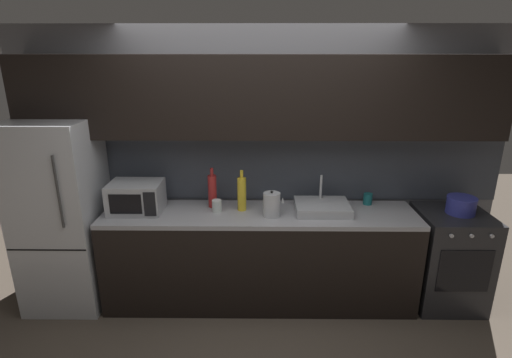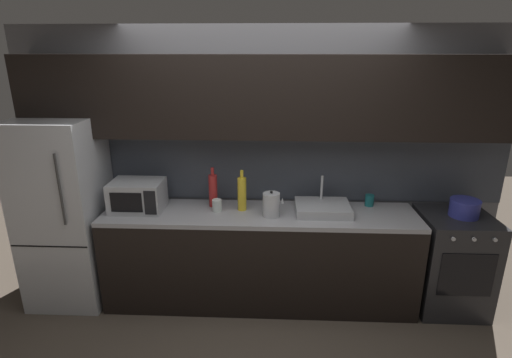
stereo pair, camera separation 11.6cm
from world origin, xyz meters
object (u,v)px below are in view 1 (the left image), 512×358
object	(u,v)px
kettle	(272,204)
wine_bottle_yellow	(242,194)
mug_teal	(368,199)
cooking_pot	(461,205)
refrigerator	(62,215)
mug_clear	(217,206)
microwave	(136,197)
wine_bottle_red	(212,191)
oven_range	(448,258)

from	to	relation	value
kettle	wine_bottle_yellow	world-z (taller)	wine_bottle_yellow
mug_teal	cooking_pot	size ratio (longest dim) A/B	0.42
kettle	mug_teal	size ratio (longest dim) A/B	2.20
refrigerator	mug_clear	bearing A→B (deg)	0.81
refrigerator	mug_clear	world-z (taller)	refrigerator
microwave	wine_bottle_yellow	bearing A→B (deg)	2.36
refrigerator	microwave	xyz separation A→B (m)	(0.68, 0.02, 0.17)
wine_bottle_yellow	wine_bottle_red	world-z (taller)	wine_bottle_yellow
kettle	wine_bottle_yellow	size ratio (longest dim) A/B	0.63
oven_range	microwave	size ratio (longest dim) A/B	1.96
kettle	mug_teal	world-z (taller)	kettle
kettle	cooking_pot	size ratio (longest dim) A/B	0.93
mug_teal	cooking_pot	world-z (taller)	cooking_pot
wine_bottle_red	mug_teal	bearing A→B (deg)	2.85
wine_bottle_yellow	wine_bottle_red	size ratio (longest dim) A/B	1.01
wine_bottle_yellow	cooking_pot	xyz separation A→B (m)	(1.94, -0.06, -0.08)
refrigerator	kettle	size ratio (longest dim) A/B	7.38
oven_range	wine_bottle_yellow	distance (m)	2.00
kettle	microwave	bearing A→B (deg)	175.66
oven_range	cooking_pot	xyz separation A→B (m)	(0.04, 0.00, 0.53)
kettle	mug_clear	world-z (taller)	kettle
mug_clear	mug_teal	bearing A→B (deg)	7.70
oven_range	mug_clear	bearing A→B (deg)	179.43
wine_bottle_yellow	mug_clear	bearing A→B (deg)	-170.50
refrigerator	cooking_pot	xyz separation A→B (m)	(3.56, 0.00, 0.11)
oven_range	mug_teal	world-z (taller)	mug_teal
oven_range	wine_bottle_red	size ratio (longest dim) A/B	2.42
mug_clear	cooking_pot	bearing A→B (deg)	-0.52
wine_bottle_yellow	refrigerator	bearing A→B (deg)	-177.98
kettle	wine_bottle_red	size ratio (longest dim) A/B	0.63
microwave	mug_teal	world-z (taller)	microwave
microwave	oven_range	bearing A→B (deg)	-0.40
oven_range	microwave	world-z (taller)	microwave
wine_bottle_yellow	microwave	bearing A→B (deg)	-177.64
microwave	kettle	distance (m)	1.21
mug_teal	cooking_pot	xyz separation A→B (m)	(0.77, -0.21, 0.02)
mug_clear	cooking_pot	xyz separation A→B (m)	(2.17, -0.02, 0.02)
mug_clear	cooking_pot	distance (m)	2.17
mug_teal	cooking_pot	bearing A→B (deg)	-15.19
refrigerator	kettle	distance (m)	1.89
microwave	wine_bottle_red	world-z (taller)	wine_bottle_red
mug_clear	cooking_pot	size ratio (longest dim) A/B	0.43
kettle	refrigerator	bearing A→B (deg)	177.78
microwave	mug_teal	xyz separation A→B (m)	(2.11, 0.19, -0.08)
microwave	mug_clear	size ratio (longest dim) A/B	4.29
refrigerator	wine_bottle_red	distance (m)	1.37
refrigerator	oven_range	bearing A→B (deg)	-0.02
mug_clear	kettle	bearing A→B (deg)	-10.76
cooking_pot	mug_teal	bearing A→B (deg)	164.81
refrigerator	wine_bottle_red	size ratio (longest dim) A/B	4.66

